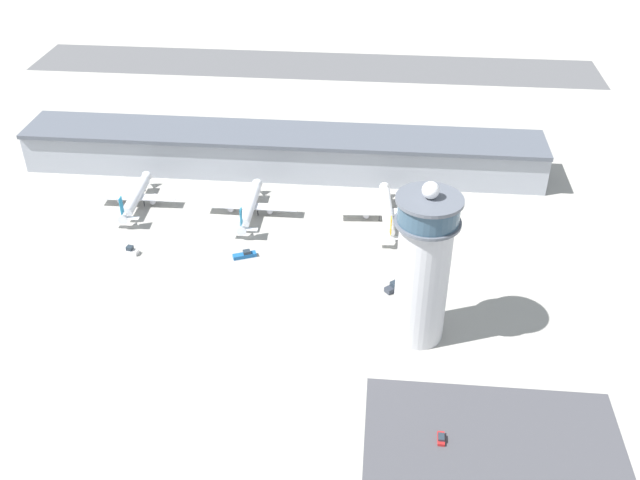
% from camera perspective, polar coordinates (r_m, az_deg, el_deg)
% --- Properties ---
extents(ground_plane, '(1000.00, 1000.00, 0.00)m').
position_cam_1_polar(ground_plane, '(237.29, -5.30, -2.40)').
color(ground_plane, '#9E9B93').
extents(terminal_building, '(209.03, 25.00, 17.09)m').
position_cam_1_polar(terminal_building, '(291.91, -3.05, 7.06)').
color(terminal_building, '#9399A3').
rests_on(terminal_building, ground).
extents(runway_strip, '(313.55, 44.00, 0.01)m').
position_cam_1_polar(runway_strip, '(409.48, -0.54, 13.79)').
color(runway_strip, '#515154').
rests_on(runway_strip, ground).
extents(control_tower, '(17.91, 17.91, 50.81)m').
position_cam_1_polar(control_tower, '(198.35, 8.25, -2.13)').
color(control_tower, '#BCBCC1').
rests_on(control_tower, ground).
extents(parking_lot_surface, '(64.00, 40.00, 0.01)m').
position_cam_1_polar(parking_lot_surface, '(187.35, 13.77, -15.61)').
color(parking_lot_surface, '#424247').
rests_on(parking_lot_surface, ground).
extents(airplane_gate_alpha, '(30.25, 33.45, 12.77)m').
position_cam_1_polar(airplane_gate_alpha, '(277.43, -14.53, 3.37)').
color(airplane_gate_alpha, silver).
rests_on(airplane_gate_alpha, ground).
extents(airplane_gate_bravo, '(35.11, 34.47, 12.43)m').
position_cam_1_polar(airplane_gate_bravo, '(264.42, -5.62, 2.73)').
color(airplane_gate_bravo, silver).
rests_on(airplane_gate_bravo, ground).
extents(airplane_gate_charlie, '(36.39, 37.78, 12.27)m').
position_cam_1_polar(airplane_gate_charlie, '(260.79, 5.39, 2.26)').
color(airplane_gate_charlie, white).
rests_on(airplane_gate_charlie, ground).
extents(service_truck_catering, '(8.05, 7.45, 3.04)m').
position_cam_1_polar(service_truck_catering, '(228.69, 6.13, -3.70)').
color(service_truck_catering, black).
rests_on(service_truck_catering, ground).
extents(service_truck_fuel, '(8.22, 5.13, 2.49)m').
position_cam_1_polar(service_truck_fuel, '(243.22, -6.03, -1.20)').
color(service_truck_fuel, black).
rests_on(service_truck_fuel, ground).
extents(service_truck_baggage, '(7.17, 3.54, 3.00)m').
position_cam_1_polar(service_truck_baggage, '(252.20, -15.05, -0.85)').
color(service_truck_baggage, black).
rests_on(service_truck_baggage, ground).
extents(car_green_van, '(1.85, 4.23, 1.52)m').
position_cam_1_polar(car_green_van, '(185.29, 9.66, -15.38)').
color(car_green_van, black).
rests_on(car_green_van, ground).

